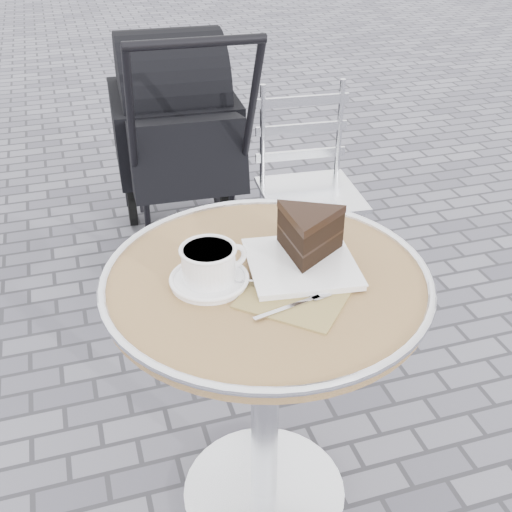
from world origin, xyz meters
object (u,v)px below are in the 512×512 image
object	(u,v)px
cake_plate_set	(307,240)
baby_stroller	(178,145)
cappuccino_set	(210,267)
cafe_table	(266,336)
bistro_chair	(305,166)

from	to	relation	value
cake_plate_set	baby_stroller	bearing A→B (deg)	98.66
cappuccino_set	cake_plate_set	bearing A→B (deg)	-8.29
cafe_table	cappuccino_set	world-z (taller)	cappuccino_set
cake_plate_set	bistro_chair	size ratio (longest dim) A/B	0.45
cappuccino_set	bistro_chair	xyz separation A→B (m)	(0.61, 1.00, -0.28)
bistro_chair	baby_stroller	world-z (taller)	baby_stroller
cafe_table	bistro_chair	distance (m)	1.12
cappuccino_set	cake_plate_set	size ratio (longest dim) A/B	0.53
cappuccino_set	bistro_chair	size ratio (longest dim) A/B	0.24
cake_plate_set	baby_stroller	world-z (taller)	baby_stroller
cake_plate_set	cafe_table	bearing A→B (deg)	-156.83
cafe_table	cappuccino_set	bearing A→B (deg)	173.22
bistro_chair	cafe_table	bearing A→B (deg)	-110.83
cappuccino_set	baby_stroller	size ratio (longest dim) A/B	0.18
cafe_table	cappuccino_set	size ratio (longest dim) A/B	3.90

